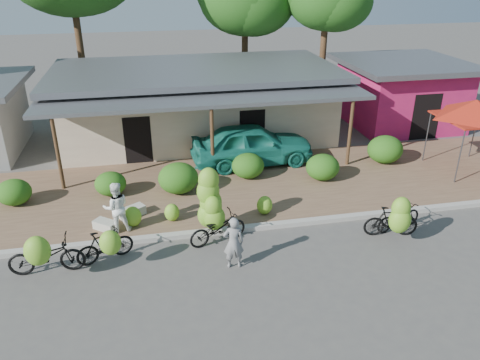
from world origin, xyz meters
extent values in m
plane|color=#504D4A|center=(0.00, 0.00, 0.00)|extent=(100.00, 100.00, 0.00)
cube|color=#856547|center=(0.00, 5.00, 0.06)|extent=(60.00, 6.00, 0.12)
cube|color=#A8A399|center=(0.00, 2.00, 0.07)|extent=(60.00, 0.25, 0.15)
cube|color=beige|center=(0.00, 11.00, 1.55)|extent=(12.00, 6.00, 3.10)
cube|color=slate|center=(0.00, 11.00, 3.23)|extent=(13.00, 7.00, 0.25)
cube|color=black|center=(0.00, 8.05, 1.10)|extent=(1.40, 0.12, 2.20)
cube|color=slate|center=(0.00, 7.00, 2.90)|extent=(13.00, 2.00, 0.15)
cylinder|color=#4F361F|center=(-5.60, 6.10, 1.43)|extent=(0.14, 0.14, 2.85)
cylinder|color=#4F361F|center=(0.00, 6.10, 1.43)|extent=(0.14, 0.14, 2.85)
cylinder|color=#4F361F|center=(5.60, 6.10, 1.43)|extent=(0.14, 0.14, 2.85)
cube|color=#CC1F5B|center=(10.50, 11.00, 1.50)|extent=(5.00, 5.00, 3.00)
cube|color=slate|center=(10.50, 11.00, 3.12)|extent=(6.00, 6.00, 0.25)
cube|color=black|center=(10.50, 8.55, 1.10)|extent=(1.40, 0.12, 2.20)
cylinder|color=#4F361F|center=(-5.50, 16.00, 4.13)|extent=(0.36, 0.36, 8.26)
cylinder|color=#4F361F|center=(3.50, 16.50, 3.15)|extent=(0.36, 0.36, 6.29)
cylinder|color=#4F361F|center=(7.50, 14.50, 3.19)|extent=(0.36, 0.36, 6.38)
ellipsoid|color=#1F5513|center=(-7.04, 5.12, 0.57)|extent=(1.17, 1.05, 0.91)
ellipsoid|color=#1F5513|center=(-3.83, 5.20, 0.55)|extent=(1.11, 1.00, 0.87)
ellipsoid|color=#1F5513|center=(-1.44, 4.90, 0.68)|extent=(1.44, 1.30, 1.13)
ellipsoid|color=#1F5513|center=(1.30, 5.66, 0.61)|extent=(1.26, 1.13, 0.98)
ellipsoid|color=#1F5513|center=(4.06, 4.91, 0.62)|extent=(1.29, 1.16, 1.01)
ellipsoid|color=#1F5513|center=(7.19, 5.99, 0.69)|extent=(1.47, 1.33, 1.15)
cylinder|color=#59595E|center=(8.91, 3.63, 1.17)|extent=(0.05, 0.05, 2.10)
cylinder|color=#59595E|center=(8.91, 5.83, 1.17)|extent=(0.05, 0.05, 2.10)
cylinder|color=#59595E|center=(11.11, 5.83, 1.17)|extent=(0.05, 0.05, 2.10)
cube|color=#A52011|center=(10.01, 4.73, 2.25)|extent=(2.40, 2.40, 0.06)
cone|color=#A52011|center=(10.01, 4.73, 2.63)|extent=(3.50, 3.50, 0.70)
imported|color=black|center=(-5.34, 0.94, 0.53)|extent=(2.03, 0.74, 1.06)
ellipsoid|color=#85C030|center=(-5.35, 0.29, 1.12)|extent=(0.66, 0.56, 0.82)
imported|color=black|center=(-3.82, 1.21, 0.49)|extent=(1.70, 1.01, 0.99)
ellipsoid|color=#85C030|center=(-3.60, 0.60, 0.94)|extent=(0.58, 0.49, 0.72)
imported|color=black|center=(-0.56, 1.50, 0.48)|extent=(1.93, 1.14, 0.96)
ellipsoid|color=#85C030|center=(-0.76, 2.01, 0.69)|extent=(0.66, 0.56, 0.82)
ellipsoid|color=#85C030|center=(-0.67, 2.04, 1.09)|extent=(0.68, 0.58, 0.85)
ellipsoid|color=#85C030|center=(-0.74, 2.02, 1.49)|extent=(0.69, 0.58, 0.86)
ellipsoid|color=#85C030|center=(-0.72, 2.02, 1.86)|extent=(0.63, 0.53, 0.79)
ellipsoid|color=#85C030|center=(-0.61, 1.69, 0.74)|extent=(0.65, 0.55, 0.81)
ellipsoid|color=#85C030|center=(-0.65, 1.68, 1.15)|extent=(0.53, 0.45, 0.67)
imported|color=black|center=(4.73, 0.80, 0.50)|extent=(1.73, 0.78, 1.01)
ellipsoid|color=#85C030|center=(4.60, 0.16, 0.92)|extent=(0.66, 0.56, 0.82)
ellipsoid|color=#85C030|center=(4.61, 0.21, 1.29)|extent=(0.56, 0.48, 0.71)
imported|color=black|center=(5.17, 1.12, 0.44)|extent=(1.77, 0.99, 0.88)
ellipsoid|color=#85C030|center=(-3.06, 2.78, 0.46)|extent=(0.55, 0.47, 0.69)
ellipsoid|color=#85C030|center=(-1.83, 2.88, 0.42)|extent=(0.48, 0.41, 0.60)
ellipsoid|color=#85C030|center=(1.21, 2.71, 0.45)|extent=(0.52, 0.44, 0.65)
cube|color=beige|center=(-3.10, 3.46, 0.27)|extent=(0.93, 0.79, 0.30)
cube|color=beige|center=(-3.91, 2.77, 0.26)|extent=(0.82, 0.77, 0.28)
imported|color=gray|center=(-0.32, 0.18, 0.78)|extent=(0.60, 0.41, 1.56)
imported|color=white|center=(-3.51, 2.60, 0.94)|extent=(0.87, 0.72, 1.64)
imported|color=#1A7665|center=(1.77, 7.00, 0.96)|extent=(5.04, 2.21, 1.69)
camera|label=1|loc=(-2.34, -10.46, 7.75)|focal=35.00mm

